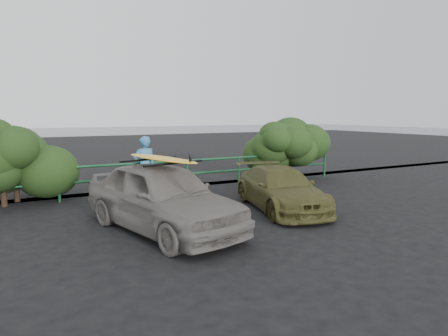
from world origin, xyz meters
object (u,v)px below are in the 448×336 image
(guardrail, at_px, (159,177))
(sedan, at_px, (162,197))
(man, at_px, (145,167))
(olive_vehicle, at_px, (281,189))
(surfboard, at_px, (161,158))

(guardrail, relative_size, sedan, 3.15)
(guardrail, bearing_deg, man, -142.95)
(guardrail, relative_size, olive_vehicle, 3.62)
(man, bearing_deg, surfboard, 76.05)
(sedan, height_order, man, man)
(guardrail, distance_m, man, 0.83)
(guardrail, xyz_separation_m, man, (-0.58, -0.43, 0.42))
(sedan, distance_m, olive_vehicle, 3.51)
(olive_vehicle, bearing_deg, sedan, -160.10)
(olive_vehicle, bearing_deg, guardrail, 134.03)
(olive_vehicle, height_order, surfboard, surfboard)
(sedan, bearing_deg, olive_vehicle, -7.16)
(surfboard, bearing_deg, olive_vehicle, -7.16)
(sedan, xyz_separation_m, surfboard, (0.00, 0.00, 0.84))
(olive_vehicle, distance_m, man, 4.26)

